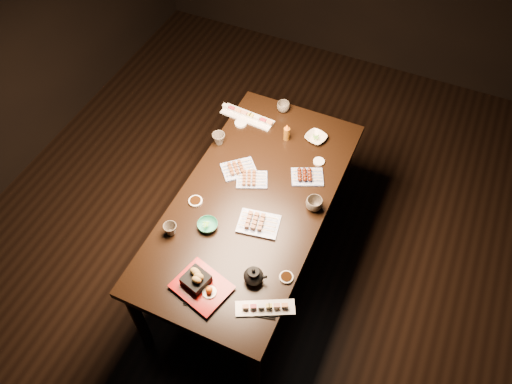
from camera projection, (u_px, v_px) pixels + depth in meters
ground at (242, 244)px, 3.78m from camera, size 5.00×5.00×0.00m
dining_table at (253, 232)px, 3.40m from camera, size 1.15×1.91×0.75m
sushi_platter_near at (265, 307)px, 2.64m from camera, size 0.32×0.22×0.04m
sushi_platter_far at (247, 115)px, 3.52m from camera, size 0.39×0.14×0.05m
yakitori_plate_center at (252, 178)px, 3.17m from camera, size 0.24×0.21×0.05m
yakitori_plate_right at (259, 222)px, 2.96m from camera, size 0.27×0.22×0.06m
yakitori_plate_left at (239, 167)px, 3.22m from camera, size 0.26×0.26×0.05m
tsukune_plate at (307, 175)px, 3.19m from camera, size 0.25×0.22×0.05m
edamame_bowl_green at (208, 225)px, 2.96m from camera, size 0.15×0.15×0.04m
edamame_bowl_cream at (316, 138)px, 3.40m from camera, size 0.17×0.17×0.03m
tempura_tray at (201, 284)px, 2.69m from camera, size 0.35×0.31×0.11m
teacup_near_left at (170, 229)px, 2.92m from camera, size 0.11×0.11×0.07m
teacup_mid_right at (314, 204)px, 3.03m from camera, size 0.13×0.13×0.08m
teacup_far_left at (219, 139)px, 3.36m from camera, size 0.10×0.10×0.08m
teacup_far_right at (283, 107)px, 3.55m from camera, size 0.10×0.10×0.07m
teapot at (253, 275)px, 2.72m from camera, size 0.16×0.16×0.11m
condiment_bottle at (287, 132)px, 3.36m from camera, size 0.05×0.05×0.13m
sauce_dish_west at (196, 201)px, 3.08m from camera, size 0.12×0.12×0.02m
sauce_dish_east at (319, 162)px, 3.28m from camera, size 0.08×0.08×0.01m
sauce_dish_se at (286, 277)px, 2.76m from camera, size 0.09×0.09×0.01m
sauce_dish_nw at (241, 123)px, 3.49m from camera, size 0.12×0.12×0.02m
chopsticks_near at (204, 302)px, 2.68m from camera, size 0.21×0.13×0.01m
chopsticks_se at (256, 315)px, 2.63m from camera, size 0.21×0.07×0.01m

